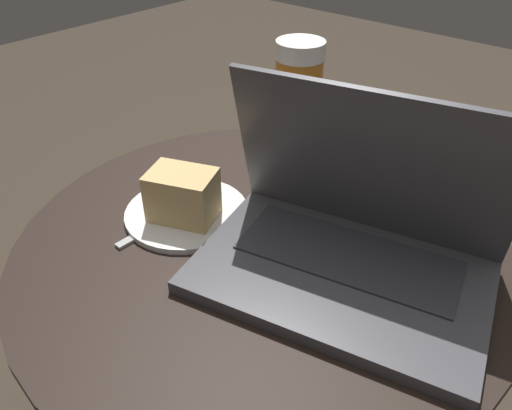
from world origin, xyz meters
name	(u,v)px	position (x,y,z in m)	size (l,w,h in m)	color
table	(262,315)	(0.00, 0.00, 0.40)	(0.70, 0.70, 0.56)	#9E9EA3
laptop	(349,239)	(0.12, 0.02, 0.61)	(0.41, 0.31, 0.24)	#47474C
beer_glass	(297,120)	(-0.05, 0.14, 0.68)	(0.07, 0.07, 0.24)	#C6701E
snack_plate	(185,201)	(-0.12, -0.04, 0.59)	(0.19, 0.19, 0.08)	white
fork	(171,217)	(-0.14, -0.06, 0.56)	(0.03, 0.17, 0.00)	#B2B2B7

